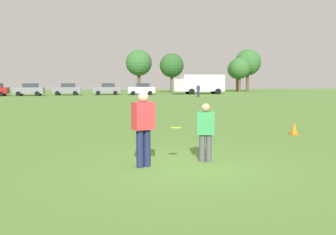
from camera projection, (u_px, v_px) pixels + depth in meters
ground_plane at (184, 166)px, 8.73m from camera, size 173.77×173.77×0.00m
player_thrower at (143, 125)px, 8.56m from camera, size 0.57×0.44×1.81m
player_defender at (206, 129)px, 9.15m from camera, size 0.50×0.38×1.49m
frisbee at (176, 128)px, 8.90m from camera, size 0.27×0.27×0.08m
traffic_cone at (294, 129)px, 13.94m from camera, size 0.32×0.32×0.48m
parked_car_center at (29, 89)px, 52.74m from camera, size 4.32×2.44×1.82m
parked_car_mid_right at (67, 89)px, 54.98m from camera, size 4.32×2.44×1.82m
parked_car_near_right at (107, 89)px, 56.20m from camera, size 4.32×2.44×1.82m
parked_car_far_right at (141, 89)px, 56.07m from camera, size 4.32×2.44×1.82m
box_truck at (199, 84)px, 59.36m from camera, size 8.65×3.40×3.18m
bystander_sideline_watcher at (198, 90)px, 48.84m from camera, size 0.54×0.45×1.72m
tree_center_elm at (139, 63)px, 70.29m from camera, size 5.11×5.11×8.31m
tree_east_birch at (172, 66)px, 68.45m from camera, size 4.58×4.58×7.44m
tree_east_oak at (240, 68)px, 72.94m from camera, size 4.23×4.23×6.88m
tree_far_east_pine at (237, 69)px, 74.56m from camera, size 4.18×4.18×6.79m
tree_far_west_pine at (248, 63)px, 74.74m from camera, size 5.39×5.39×8.77m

